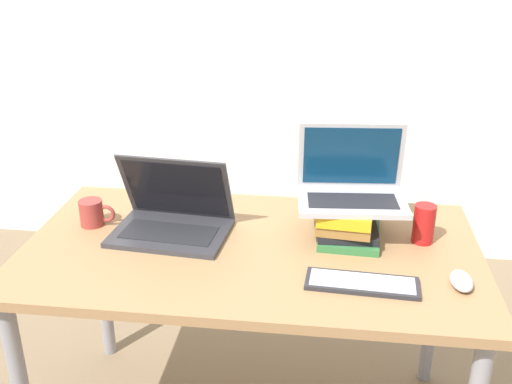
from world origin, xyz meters
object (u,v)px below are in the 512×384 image
Objects in this scene: laptop_left at (172,218)px; laptop_on_books at (352,186)px; book_stack at (347,220)px; soda_can at (424,224)px; mug at (93,213)px; mouse at (461,281)px; wireless_keyboard at (362,283)px.

laptop_on_books reaches higher than laptop_left.
laptop_left reaches higher than book_stack.
book_stack is at bearing 177.28° from soda_can.
laptop_on_books is at bearing 3.26° from mug.
laptop_on_books is at bearing 137.08° from mouse.
soda_can is (0.23, -0.01, 0.01)m from book_stack.
laptop_on_books is 0.25m from soda_can.
laptop_left reaches higher than mug.
laptop_left is 0.57m from laptop_on_books.
laptop_on_books reaches higher than book_stack.
laptop_left reaches higher than soda_can.
mouse is (0.85, -0.21, -0.03)m from laptop_left.
wireless_keyboard is at bearing -82.26° from book_stack.
mug is (-0.82, -0.03, -0.01)m from book_stack.
soda_can reaches higher than book_stack.
laptop_left is 1.21× the size of wireless_keyboard.
soda_can reaches higher than mouse.
soda_can is (1.05, 0.02, 0.02)m from mug.
wireless_keyboard is 2.84× the size of mouse.
laptop_on_books reaches higher than soda_can.
wireless_keyboard is (0.59, -0.25, -0.04)m from laptop_left.
laptop_on_books is 0.35m from wireless_keyboard.
mouse is at bearing -73.47° from soda_can.
soda_can is at bearing 106.53° from mouse.
soda_can is at bearing -2.72° from book_stack.
wireless_keyboard is at bearing -84.13° from laptop_on_books.
laptop_left is at bearing 165.96° from mouse.
laptop_left reaches higher than wireless_keyboard.
book_stack is at bearing 139.96° from mouse.
soda_can reaches higher than wireless_keyboard.
mouse is at bearing -40.04° from book_stack.
wireless_keyboard is (0.04, -0.29, -0.05)m from book_stack.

